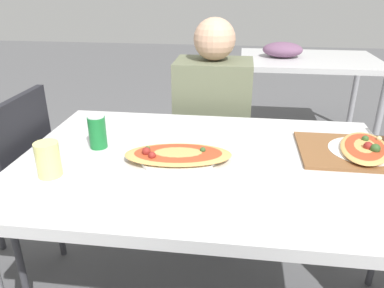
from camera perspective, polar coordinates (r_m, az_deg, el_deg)
The scene contains 10 objects.
dining_table at distance 1.37m, azimuth 2.00°, elevation -4.76°, with size 1.34×0.92×0.73m.
chair_far_seated at distance 2.15m, azimuth 3.31°, elevation 1.68°, with size 0.40×0.40×0.90m.
chair_side_left at distance 1.81m, azimuth -26.15°, elevation -5.56°, with size 0.40×0.40×0.90m.
person_seated at distance 1.98m, azimuth 3.17°, elevation 5.16°, with size 0.39×0.30×1.15m.
pizza_main at distance 1.32m, azimuth -2.19°, elevation -1.80°, with size 0.40×0.26×0.05m.
soda_can at distance 1.45m, azimuth -14.22°, elevation 1.78°, with size 0.07×0.07×0.12m.
drink_glass at distance 1.29m, azimuth -21.07°, elevation -2.21°, with size 0.08×0.08×0.12m.
serving_tray at distance 1.51m, azimuth 23.23°, elevation -1.06°, with size 0.39×0.32×0.01m.
pizza_second at distance 1.51m, azimuth 24.79°, elevation -0.70°, with size 0.25×0.34×0.06m.
background_table at distance 3.26m, azimuth 16.66°, elevation 11.53°, with size 1.10×0.80×0.85m.
Camera 1 is at (0.11, -1.20, 1.32)m, focal length 35.00 mm.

